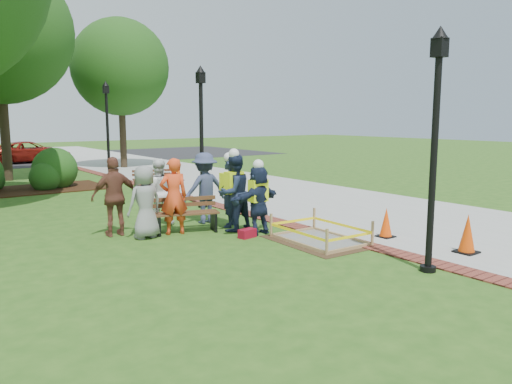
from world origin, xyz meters
TOP-DOWN VIEW (x-y plane):
  - ground at (0.00, 0.00)m, footprint 100.00×100.00m
  - sidewalk at (5.00, 10.00)m, footprint 6.00×60.00m
  - brick_edging at (1.75, 10.00)m, footprint 0.50×60.00m
  - mulch_bed at (-3.00, 12.00)m, footprint 7.00×3.00m
  - parking_lot at (0.00, 27.00)m, footprint 36.00×12.00m
  - wet_concrete_pad at (1.19, -0.26)m, footprint 1.79×2.36m
  - bench_near at (-0.78, 2.28)m, footprint 1.62×0.96m
  - bench_far at (1.51, 9.15)m, footprint 1.52×0.83m
  - cone_front at (2.90, -2.75)m, footprint 0.41×0.41m
  - cone_back at (2.65, -0.90)m, footprint 0.35×0.35m
  - cone_far at (3.65, 11.19)m, footprint 0.37×0.37m
  - toolbox at (0.09, 0.98)m, footprint 0.44×0.29m
  - lamp_near at (1.25, -3.00)m, footprint 0.28×0.28m
  - lamp_mid at (1.25, 5.00)m, footprint 0.28×0.28m
  - lamp_far at (1.25, 13.00)m, footprint 0.28×0.28m
  - tree_right at (3.96, 18.20)m, footprint 5.15×5.15m
  - shrub_c at (-1.73, 11.66)m, footprint 1.14×1.14m
  - shrub_d at (-1.23, 12.13)m, footprint 1.71×1.71m
  - casual_person_a at (-1.79, 2.34)m, footprint 0.57×0.40m
  - casual_person_b at (-1.09, 2.30)m, footprint 0.64×0.49m
  - casual_person_c at (-0.93, 3.49)m, footprint 0.62×0.49m
  - casual_person_d at (-2.26, 2.95)m, footprint 0.62×0.43m
  - casual_person_e at (0.14, 2.97)m, footprint 0.60×0.39m
  - hivis_worker_a at (0.50, 1.12)m, footprint 0.57×0.42m
  - hivis_worker_b at (0.42, 2.24)m, footprint 0.63×0.65m
  - hivis_worker_c at (0.25, 1.76)m, footprint 0.64×0.45m
  - parked_car_c at (0.53, 24.52)m, footprint 2.14×4.42m

SIDE VIEW (x-z plane):
  - ground at x=0.00m, z-range 0.00..0.00m
  - shrub_c at x=-1.73m, z-range -0.57..0.57m
  - shrub_d at x=-1.23m, z-range -0.85..0.85m
  - parked_car_c at x=0.53m, z-range -0.70..0.70m
  - parking_lot at x=0.00m, z-range 0.00..0.01m
  - sidewalk at x=5.00m, z-range 0.00..0.02m
  - brick_edging at x=1.75m, z-range 0.00..0.03m
  - mulch_bed at x=-3.00m, z-range -0.01..0.04m
  - toolbox at x=0.09m, z-range 0.00..0.20m
  - wet_concrete_pad at x=1.19m, z-range -0.04..0.51m
  - bench_far at x=1.51m, z-range -0.14..0.64m
  - bench_near at x=-0.78m, z-range -0.15..0.68m
  - cone_back at x=2.65m, z-range -0.01..0.69m
  - cone_far at x=3.65m, z-range -0.01..0.73m
  - cone_front at x=2.90m, z-range -0.01..0.80m
  - casual_person_a at x=-1.79m, z-range 0.00..1.67m
  - casual_person_c at x=-0.93m, z-range 0.00..1.70m
  - hivis_worker_a at x=0.50m, z-range 0.00..1.77m
  - casual_person_b at x=-1.09m, z-range 0.00..1.80m
  - casual_person_e at x=0.14m, z-range 0.00..1.84m
  - casual_person_d at x=-2.26m, z-range 0.00..1.84m
  - hivis_worker_b at x=0.42m, z-range -0.01..1.87m
  - hivis_worker_c at x=0.25m, z-range -0.01..1.99m
  - lamp_near at x=1.25m, z-range 0.35..4.61m
  - lamp_mid at x=1.25m, z-range 0.35..4.61m
  - lamp_far at x=1.25m, z-range 0.35..4.61m
  - tree_right at x=3.96m, z-range 1.39..9.36m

